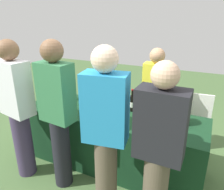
% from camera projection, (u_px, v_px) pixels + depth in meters
% --- Properties ---
extents(ground_plane, '(12.00, 12.00, 0.00)m').
position_uv_depth(ground_plane, '(112.00, 162.00, 3.10)').
color(ground_plane, '#476638').
extents(tasting_table, '(2.40, 0.77, 0.78)m').
position_uv_depth(tasting_table, '(112.00, 139.00, 2.97)').
color(tasting_table, '#14381E').
rests_on(tasting_table, ground_plane).
extents(wine_bottle_0, '(0.07, 0.07, 0.31)m').
position_uv_depth(wine_bottle_0, '(63.00, 94.00, 3.19)').
color(wine_bottle_0, black).
rests_on(wine_bottle_0, tasting_table).
extents(wine_bottle_1, '(0.07, 0.07, 0.31)m').
position_uv_depth(wine_bottle_1, '(73.00, 92.00, 3.24)').
color(wine_bottle_1, black).
rests_on(wine_bottle_1, tasting_table).
extents(wine_bottle_2, '(0.07, 0.07, 0.31)m').
position_uv_depth(wine_bottle_2, '(93.00, 98.00, 3.01)').
color(wine_bottle_2, black).
rests_on(wine_bottle_2, tasting_table).
extents(wine_bottle_3, '(0.07, 0.07, 0.33)m').
position_uv_depth(wine_bottle_3, '(105.00, 101.00, 2.90)').
color(wine_bottle_3, black).
rests_on(wine_bottle_3, tasting_table).
extents(wine_bottle_4, '(0.08, 0.08, 0.32)m').
position_uv_depth(wine_bottle_4, '(123.00, 102.00, 2.88)').
color(wine_bottle_4, black).
rests_on(wine_bottle_4, tasting_table).
extents(wine_bottle_5, '(0.07, 0.07, 0.30)m').
position_uv_depth(wine_bottle_5, '(132.00, 103.00, 2.85)').
color(wine_bottle_5, black).
rests_on(wine_bottle_5, tasting_table).
extents(wine_bottle_6, '(0.07, 0.07, 0.32)m').
position_uv_depth(wine_bottle_6, '(149.00, 105.00, 2.77)').
color(wine_bottle_6, black).
rests_on(wine_bottle_6, tasting_table).
extents(wine_glass_0, '(0.07, 0.07, 0.14)m').
position_uv_depth(wine_glass_0, '(57.00, 98.00, 3.08)').
color(wine_glass_0, silver).
rests_on(wine_glass_0, tasting_table).
extents(wine_glass_1, '(0.07, 0.07, 0.15)m').
position_uv_depth(wine_glass_1, '(61.00, 101.00, 2.94)').
color(wine_glass_1, silver).
rests_on(wine_glass_1, tasting_table).
extents(wine_glass_2, '(0.08, 0.08, 0.14)m').
position_uv_depth(wine_glass_2, '(112.00, 110.00, 2.68)').
color(wine_glass_2, silver).
rests_on(wine_glass_2, tasting_table).
extents(wine_glass_3, '(0.07, 0.07, 0.14)m').
position_uv_depth(wine_glass_3, '(157.00, 117.00, 2.49)').
color(wine_glass_3, silver).
rests_on(wine_glass_3, tasting_table).
extents(ice_bucket, '(0.19, 0.19, 0.17)m').
position_uv_depth(ice_bucket, '(181.00, 116.00, 2.53)').
color(ice_bucket, silver).
rests_on(ice_bucket, tasting_table).
extents(server_pouring, '(0.34, 0.21, 1.57)m').
position_uv_depth(server_pouring, '(154.00, 97.00, 3.12)').
color(server_pouring, brown).
rests_on(server_pouring, ground_plane).
extents(guest_0, '(0.44, 0.29, 1.74)m').
position_uv_depth(guest_0, '(17.00, 107.00, 2.58)').
color(guest_0, '#3F3351').
rests_on(guest_0, ground_plane).
extents(guest_1, '(0.41, 0.25, 1.76)m').
position_uv_depth(guest_1, '(58.00, 112.00, 2.40)').
color(guest_1, black).
rests_on(guest_1, ground_plane).
extents(guest_2, '(0.44, 0.29, 1.76)m').
position_uv_depth(guest_2, '(106.00, 131.00, 2.02)').
color(guest_2, brown).
rests_on(guest_2, ground_plane).
extents(guest_3, '(0.42, 0.23, 1.67)m').
position_uv_depth(guest_3, '(159.00, 149.00, 1.86)').
color(guest_3, brown).
rests_on(guest_3, ground_plane).
extents(menu_board, '(0.46, 0.07, 0.90)m').
position_uv_depth(menu_board, '(194.00, 121.00, 3.31)').
color(menu_board, white).
rests_on(menu_board, ground_plane).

